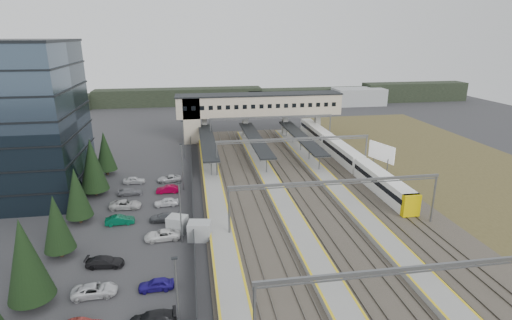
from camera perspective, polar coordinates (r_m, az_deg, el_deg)
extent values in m
plane|color=#2B2B2D|center=(59.54, -2.62, -7.35)|extent=(220.00, 220.00, 0.00)
cube|color=black|center=(75.31, -32.26, -1.93)|extent=(24.30, 18.30, 0.25)
cube|color=black|center=(74.39, -32.69, 0.56)|extent=(24.30, 18.30, 0.25)
cylinder|color=black|center=(46.08, -29.17, -17.04)|extent=(0.44, 0.44, 1.20)
cone|color=black|center=(43.85, -30.06, -12.13)|extent=(4.26, 4.26, 8.20)
cylinder|color=black|center=(53.34, -26.05, -11.70)|extent=(0.44, 0.44, 1.20)
cone|color=black|center=(51.71, -26.62, -8.00)|extent=(3.54, 3.54, 6.80)
cylinder|color=black|center=(61.08, -23.78, -7.65)|extent=(0.44, 0.44, 1.20)
cone|color=black|center=(59.62, -24.24, -4.24)|extent=(3.64, 3.64, 7.00)
cylinder|color=black|center=(70.02, -21.89, -4.21)|extent=(0.44, 0.44, 1.20)
cone|color=black|center=(68.53, -22.33, -0.59)|extent=(4.42, 4.42, 8.50)
cylinder|color=black|center=(79.22, -20.45, -1.56)|extent=(0.44, 0.44, 1.20)
cone|color=black|center=(78.08, -20.76, 1.22)|extent=(3.74, 3.74, 7.20)
imported|color=silver|center=(44.96, -22.04, -16.86)|extent=(4.50, 2.26, 1.22)
imported|color=black|center=(49.33, -20.76, -13.43)|extent=(4.32, 2.07, 1.22)
imported|color=#05492F|center=(58.53, -18.87, -8.12)|extent=(3.97, 1.62, 1.28)
imported|color=#BBBBBB|center=(63.29, -18.15, -6.06)|extent=(4.80, 2.48, 1.29)
imported|color=slate|center=(68.16, -17.53, -4.35)|extent=(3.96, 1.70, 1.14)
imported|color=silver|center=(73.05, -17.00, -2.77)|extent=(3.71, 1.54, 1.26)
imported|color=black|center=(39.70, -14.65, -21.13)|extent=(4.45, 2.06, 1.26)
imported|color=navy|center=(43.96, -14.07, -16.85)|extent=(3.64, 1.54, 1.23)
imported|color=white|center=(53.03, -13.25, -10.39)|extent=(4.69, 2.42, 1.26)
imported|color=#4D4F54|center=(57.78, -12.95, -7.96)|extent=(4.33, 2.00, 1.23)
imported|color=silver|center=(62.60, -12.69, -5.87)|extent=(3.72, 1.62, 1.25)
imported|color=maroon|center=(67.49, -12.48, -4.09)|extent=(3.82, 1.36, 1.25)
imported|color=#B9BABE|center=(72.46, -12.29, -2.59)|extent=(4.31, 2.26, 1.16)
cylinder|color=slate|center=(35.63, -11.17, -19.10)|extent=(0.16, 0.16, 8.00)
cube|color=black|center=(33.42, -11.58, -13.58)|extent=(0.50, 0.25, 0.15)
cylinder|color=slate|center=(50.32, -10.74, -7.52)|extent=(0.16, 0.16, 8.00)
cube|color=black|center=(48.78, -11.00, -3.26)|extent=(0.50, 0.25, 0.15)
cylinder|color=slate|center=(67.08, -10.50, -1.03)|extent=(0.16, 0.16, 8.00)
cube|color=black|center=(65.93, -10.70, 2.26)|extent=(0.50, 0.25, 0.15)
cylinder|color=slate|center=(84.35, -10.37, 2.83)|extent=(0.16, 0.16, 8.00)
cube|color=black|center=(83.44, -10.52, 5.49)|extent=(0.50, 0.25, 0.15)
cube|color=#26282B|center=(63.41, -9.05, -4.97)|extent=(0.08, 90.00, 2.00)
cube|color=#95989A|center=(51.95, -8.06, -9.98)|extent=(3.18, 2.56, 2.38)
cube|color=#95989A|center=(54.30, -11.18, -8.99)|extent=(3.01, 2.80, 2.20)
cube|color=#36332B|center=(66.28, 7.24, -4.70)|extent=(34.00, 90.00, 0.20)
cube|color=#59544C|center=(63.91, -3.81, -5.29)|extent=(0.08, 90.00, 0.14)
cube|color=#59544C|center=(64.05, -2.52, -5.21)|extent=(0.08, 90.00, 0.14)
cube|color=#59544C|center=(64.37, -0.25, -5.07)|extent=(0.08, 90.00, 0.14)
cube|color=#59544C|center=(64.60, 1.01, -4.99)|extent=(0.08, 90.00, 0.14)
cube|color=#59544C|center=(65.52, 4.95, -4.72)|extent=(0.08, 90.00, 0.14)
cube|color=#59544C|center=(65.87, 6.17, -4.64)|extent=(0.08, 90.00, 0.14)
cube|color=#59544C|center=(66.57, 8.30, -4.48)|extent=(0.08, 90.00, 0.14)
cube|color=#59544C|center=(67.01, 9.48, -4.39)|extent=(0.08, 90.00, 0.14)
cube|color=#59544C|center=(68.56, 13.10, -4.10)|extent=(0.08, 90.00, 0.14)
cube|color=#59544C|center=(69.11, 14.21, -4.01)|extent=(0.08, 90.00, 0.14)
cube|color=#59544C|center=(70.14, 16.14, -3.85)|extent=(0.08, 90.00, 0.14)
cube|color=#59544C|center=(70.76, 17.19, -3.76)|extent=(0.08, 90.00, 0.14)
cube|color=gray|center=(63.69, -5.86, -5.26)|extent=(3.20, 82.00, 0.90)
cube|color=gold|center=(63.46, -7.19, -4.95)|extent=(0.25, 82.00, 0.02)
cube|color=gold|center=(63.60, -4.57, -4.81)|extent=(0.25, 82.00, 0.02)
cube|color=gray|center=(64.95, 3.00, -4.72)|extent=(3.20, 82.00, 0.90)
cube|color=gold|center=(64.50, 1.74, -4.43)|extent=(0.25, 82.00, 0.02)
cube|color=gold|center=(65.09, 4.26, -4.26)|extent=(0.25, 82.00, 0.02)
cube|color=gray|center=(67.69, 11.32, -4.11)|extent=(3.20, 82.00, 0.90)
cube|color=gold|center=(67.04, 10.18, -3.84)|extent=(0.25, 82.00, 0.02)
cube|color=gold|center=(68.03, 12.49, -3.66)|extent=(0.25, 82.00, 0.02)
cube|color=black|center=(83.42, -6.94, 2.83)|extent=(3.00, 30.00, 0.25)
cube|color=slate|center=(83.45, -6.94, 2.73)|extent=(3.10, 30.00, 0.12)
cylinder|color=slate|center=(71.42, -6.39, -1.04)|extent=(0.20, 0.20, 3.10)
cylinder|color=slate|center=(77.60, -6.66, 0.48)|extent=(0.20, 0.20, 3.10)
cylinder|color=slate|center=(83.84, -6.90, 1.77)|extent=(0.20, 0.20, 3.10)
cylinder|color=slate|center=(90.11, -7.10, 2.88)|extent=(0.20, 0.20, 3.10)
cylinder|color=slate|center=(96.41, -7.28, 3.85)|extent=(0.20, 0.20, 3.10)
cube|color=black|center=(84.38, -0.14, 3.13)|extent=(3.00, 30.00, 0.25)
cube|color=slate|center=(84.42, -0.14, 3.03)|extent=(3.10, 30.00, 0.12)
cylinder|color=slate|center=(72.55, 1.52, -0.63)|extent=(0.20, 0.20, 3.10)
cylinder|color=slate|center=(78.64, 0.63, 0.83)|extent=(0.20, 0.20, 3.10)
cylinder|color=slate|center=(84.80, -0.14, 2.08)|extent=(0.20, 0.20, 3.10)
cylinder|color=slate|center=(91.00, -0.79, 3.16)|extent=(0.20, 0.20, 3.10)
cylinder|color=slate|center=(97.25, -1.37, 4.11)|extent=(0.20, 0.20, 3.10)
cube|color=black|center=(86.51, 6.43, 3.38)|extent=(3.00, 30.00, 0.25)
cube|color=slate|center=(86.54, 6.42, 3.28)|extent=(3.10, 30.00, 0.12)
cylinder|color=slate|center=(75.00, 9.04, -0.23)|extent=(0.20, 0.20, 3.10)
cylinder|color=slate|center=(80.92, 7.62, 1.16)|extent=(0.20, 0.20, 3.10)
cylinder|color=slate|center=(86.91, 6.39, 2.36)|extent=(0.20, 0.20, 3.10)
cylinder|color=slate|center=(92.97, 5.32, 3.40)|extent=(0.20, 0.20, 3.10)
cylinder|color=slate|center=(99.09, 4.38, 4.32)|extent=(0.20, 0.20, 3.10)
cube|color=tan|center=(98.49, 0.47, 7.91)|extent=(40.00, 6.00, 5.00)
cube|color=black|center=(98.09, 0.48, 9.37)|extent=(40.40, 6.40, 0.30)
cube|color=tan|center=(97.63, -9.17, 5.80)|extent=(4.00, 6.00, 11.00)
cube|color=black|center=(94.09, -10.16, 7.24)|extent=(1.00, 0.06, 1.00)
cube|color=black|center=(94.08, -8.93, 7.30)|extent=(1.00, 0.06, 1.00)
cube|color=black|center=(94.12, -7.70, 7.36)|extent=(1.00, 0.06, 1.00)
cube|color=black|center=(94.19, -6.48, 7.41)|extent=(1.00, 0.06, 1.00)
cube|color=black|center=(94.31, -5.26, 7.46)|extent=(1.00, 0.06, 1.00)
cube|color=black|center=(94.48, -4.04, 7.51)|extent=(1.00, 0.06, 1.00)
cube|color=black|center=(94.68, -2.82, 7.55)|extent=(1.00, 0.06, 1.00)
cube|color=black|center=(94.92, -1.61, 7.59)|extent=(1.00, 0.06, 1.00)
cube|color=black|center=(95.21, -0.41, 7.63)|extent=(1.00, 0.06, 1.00)
cube|color=black|center=(95.54, 0.79, 7.66)|extent=(1.00, 0.06, 1.00)
cube|color=black|center=(95.91, 1.97, 7.69)|extent=(1.00, 0.06, 1.00)
cube|color=black|center=(96.31, 3.15, 7.72)|extent=(1.00, 0.06, 1.00)
cube|color=black|center=(96.76, 4.32, 7.74)|extent=(1.00, 0.06, 1.00)
cube|color=black|center=(97.25, 5.47, 7.76)|extent=(1.00, 0.06, 1.00)
cube|color=black|center=(97.78, 6.62, 7.78)|extent=(1.00, 0.06, 1.00)
cube|color=black|center=(98.34, 7.75, 7.79)|extent=(1.00, 0.06, 1.00)
cube|color=black|center=(98.94, 8.87, 7.80)|extent=(1.00, 0.06, 1.00)
cube|color=black|center=(99.58, 9.97, 7.81)|extent=(1.00, 0.06, 1.00)
cube|color=black|center=(100.25, 11.06, 7.81)|extent=(1.00, 0.06, 1.00)
cube|color=gray|center=(98.18, -8.22, 4.42)|extent=(1.20, 1.60, 6.00)
cube|color=gray|center=(98.21, -7.34, 4.46)|extent=(1.20, 1.60, 6.00)
cube|color=gray|center=(99.04, -1.54, 4.71)|extent=(1.20, 1.60, 6.00)
cube|color=gray|center=(100.85, 4.12, 4.91)|extent=(1.20, 1.60, 6.00)
cube|color=gray|center=(103.13, 8.74, 5.03)|extent=(1.20, 1.60, 6.00)
cube|color=slate|center=(36.25, 22.92, -13.91)|extent=(28.40, 0.25, 0.35)
cube|color=slate|center=(36.45, 22.84, -14.44)|extent=(28.40, 0.12, 0.12)
cylinder|color=slate|center=(50.67, -3.85, -7.67)|extent=(0.28, 0.28, 7.00)
cylinder|color=slate|center=(59.85, 24.01, -5.16)|extent=(0.28, 0.28, 7.00)
cube|color=slate|center=(52.34, 11.52, -3.00)|extent=(28.40, 0.25, 0.35)
cube|color=slate|center=(52.48, 11.49, -3.41)|extent=(28.40, 0.12, 0.12)
cylinder|color=slate|center=(71.13, -5.62, -0.16)|extent=(0.28, 0.28, 7.00)
cylinder|color=slate|center=(77.94, 15.38, 0.87)|extent=(0.28, 0.28, 7.00)
cube|color=slate|center=(72.33, 5.44, 3.04)|extent=(28.40, 0.25, 0.35)
cube|color=slate|center=(72.43, 5.44, 2.73)|extent=(28.40, 0.12, 0.12)
cylinder|color=slate|center=(90.36, -6.51, 3.66)|extent=(0.28, 0.28, 7.00)
cylinder|color=slate|center=(95.81, 10.50, 4.28)|extent=(0.28, 0.28, 7.00)
cube|color=slate|center=(91.31, 2.27, 6.16)|extent=(28.40, 0.25, 0.35)
cube|color=slate|center=(91.39, 2.26, 5.92)|extent=(28.40, 0.12, 0.12)
cube|color=white|center=(67.88, 17.66, -3.25)|extent=(2.53, 17.45, 3.25)
cube|color=black|center=(67.76, 17.68, -2.97)|extent=(2.58, 16.85, 0.81)
cube|color=slate|center=(68.37, 17.55, -4.35)|extent=(2.17, 16.05, 0.45)
cube|color=white|center=(83.45, 12.19, 1.06)|extent=(2.53, 17.45, 3.25)
cube|color=black|center=(83.35, 12.20, 1.29)|extent=(2.58, 16.85, 0.81)
cube|color=slate|center=(83.85, 12.12, 0.14)|extent=(2.17, 16.05, 0.45)
cube|color=white|center=(99.86, 8.47, 3.98)|extent=(2.53, 17.45, 3.25)
cube|color=black|center=(99.77, 8.48, 4.18)|extent=(2.58, 16.85, 0.81)
cube|color=slate|center=(100.19, 8.43, 3.20)|extent=(2.17, 16.05, 0.45)
cube|color=#D5B602|center=(60.92, 21.25, -6.06)|extent=(2.55, 0.90, 3.25)
cylinder|color=slate|center=(76.38, 18.23, -1.13)|extent=(0.20, 0.20, 3.46)
cylinder|color=slate|center=(81.02, 16.49, 0.10)|extent=(0.20, 0.20, 3.46)
cube|color=white|center=(78.05, 17.48, 1.07)|extent=(2.14, 6.22, 3.24)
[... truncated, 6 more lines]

